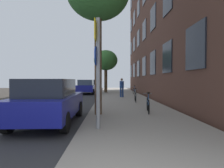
{
  "coord_description": "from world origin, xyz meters",
  "views": [
    {
      "loc": [
        -0.09,
        -1.9,
        1.59
      ],
      "look_at": [
        0.18,
        12.39,
        1.29
      ],
      "focal_mm": 29.67,
      "sensor_mm": 36.0,
      "label": 1
    }
  ],
  "objects_px": {
    "tree_far": "(106,61)",
    "bicycle_2": "(134,91)",
    "bicycle_1": "(135,96)",
    "car_0": "(50,101)",
    "pedestrian_0": "(122,86)",
    "car_1": "(86,87)",
    "car_2": "(92,85)",
    "traffic_light": "(106,73)",
    "bicycle_0": "(148,104)",
    "sign_post": "(97,64)"
  },
  "relations": [
    {
      "from": "tree_far",
      "to": "bicycle_2",
      "type": "height_order",
      "value": "tree_far"
    },
    {
      "from": "bicycle_1",
      "to": "car_0",
      "type": "relative_size",
      "value": 0.41
    },
    {
      "from": "pedestrian_0",
      "to": "car_1",
      "type": "xyz_separation_m",
      "value": [
        -3.7,
        5.21,
        -0.21
      ]
    },
    {
      "from": "car_2",
      "to": "car_1",
      "type": "bearing_deg",
      "value": -90.12
    },
    {
      "from": "traffic_light",
      "to": "car_1",
      "type": "bearing_deg",
      "value": -112.98
    },
    {
      "from": "bicycle_0",
      "to": "pedestrian_0",
      "type": "distance_m",
      "value": 7.68
    },
    {
      "from": "traffic_light",
      "to": "car_1",
      "type": "xyz_separation_m",
      "value": [
        -2.2,
        -5.19,
        -1.69
      ]
    },
    {
      "from": "bicycle_0",
      "to": "car_1",
      "type": "bearing_deg",
      "value": 108.75
    },
    {
      "from": "traffic_light",
      "to": "bicycle_1",
      "type": "bearing_deg",
      "value": -81.05
    },
    {
      "from": "pedestrian_0",
      "to": "car_0",
      "type": "xyz_separation_m",
      "value": [
        -3.29,
        -9.2,
        -0.21
      ]
    },
    {
      "from": "tree_far",
      "to": "bicycle_1",
      "type": "relative_size",
      "value": 3.0
    },
    {
      "from": "sign_post",
      "to": "pedestrian_0",
      "type": "height_order",
      "value": "sign_post"
    },
    {
      "from": "tree_far",
      "to": "pedestrian_0",
      "type": "xyz_separation_m",
      "value": [
        1.48,
        -6.36,
        -2.88
      ]
    },
    {
      "from": "sign_post",
      "to": "bicycle_1",
      "type": "height_order",
      "value": "sign_post"
    },
    {
      "from": "bicycle_2",
      "to": "car_0",
      "type": "distance_m",
      "value": 12.69
    },
    {
      "from": "bicycle_1",
      "to": "pedestrian_0",
      "type": "distance_m",
      "value": 3.59
    },
    {
      "from": "bicycle_0",
      "to": "pedestrian_0",
      "type": "xyz_separation_m",
      "value": [
        -0.65,
        7.63,
        0.57
      ]
    },
    {
      "from": "car_0",
      "to": "car_2",
      "type": "xyz_separation_m",
      "value": [
        -0.39,
        22.54,
        0.0
      ]
    },
    {
      "from": "bicycle_2",
      "to": "pedestrian_0",
      "type": "height_order",
      "value": "pedestrian_0"
    },
    {
      "from": "bicycle_2",
      "to": "car_2",
      "type": "distance_m",
      "value": 11.95
    },
    {
      "from": "tree_far",
      "to": "car_2",
      "type": "distance_m",
      "value": 7.94
    },
    {
      "from": "car_0",
      "to": "pedestrian_0",
      "type": "bearing_deg",
      "value": 70.31
    },
    {
      "from": "bicycle_1",
      "to": "car_2",
      "type": "xyz_separation_m",
      "value": [
        -4.37,
        16.81,
        0.36
      ]
    },
    {
      "from": "bicycle_2",
      "to": "car_1",
      "type": "relative_size",
      "value": 0.41
    },
    {
      "from": "tree_far",
      "to": "car_1",
      "type": "bearing_deg",
      "value": -152.61
    },
    {
      "from": "traffic_light",
      "to": "car_1",
      "type": "distance_m",
      "value": 5.88
    },
    {
      "from": "tree_far",
      "to": "traffic_light",
      "type": "bearing_deg",
      "value": 90.4
    },
    {
      "from": "traffic_light",
      "to": "bicycle_1",
      "type": "height_order",
      "value": "traffic_light"
    },
    {
      "from": "tree_far",
      "to": "bicycle_2",
      "type": "bearing_deg",
      "value": -52.28
    },
    {
      "from": "car_2",
      "to": "bicycle_0",
      "type": "bearing_deg",
      "value": -78.31
    },
    {
      "from": "traffic_light",
      "to": "pedestrian_0",
      "type": "xyz_separation_m",
      "value": [
        1.51,
        -10.39,
        -1.48
      ]
    },
    {
      "from": "traffic_light",
      "to": "car_0",
      "type": "relative_size",
      "value": 0.85
    },
    {
      "from": "bicycle_1",
      "to": "car_0",
      "type": "height_order",
      "value": "car_0"
    },
    {
      "from": "traffic_light",
      "to": "pedestrian_0",
      "type": "distance_m",
      "value": 10.6
    },
    {
      "from": "car_2",
      "to": "pedestrian_0",
      "type": "bearing_deg",
      "value": -74.55
    },
    {
      "from": "bicycle_0",
      "to": "bicycle_2",
      "type": "xyz_separation_m",
      "value": [
        0.81,
        10.19,
        0.0
      ]
    },
    {
      "from": "bicycle_0",
      "to": "sign_post",
      "type": "bearing_deg",
      "value": -127.77
    },
    {
      "from": "tree_far",
      "to": "car_0",
      "type": "bearing_deg",
      "value": -96.65
    },
    {
      "from": "tree_far",
      "to": "car_2",
      "type": "height_order",
      "value": "tree_far"
    },
    {
      "from": "bicycle_0",
      "to": "car_2",
      "type": "bearing_deg",
      "value": 101.69
    },
    {
      "from": "car_0",
      "to": "bicycle_2",
      "type": "bearing_deg",
      "value": 68.0
    },
    {
      "from": "tree_far",
      "to": "bicycle_0",
      "type": "xyz_separation_m",
      "value": [
        2.13,
        -13.99,
        -3.45
      ]
    },
    {
      "from": "sign_post",
      "to": "pedestrian_0",
      "type": "distance_m",
      "value": 10.53
    },
    {
      "from": "sign_post",
      "to": "bicycle_1",
      "type": "bearing_deg",
      "value": 72.62
    },
    {
      "from": "car_0",
      "to": "car_1",
      "type": "relative_size",
      "value": 1.03
    },
    {
      "from": "car_0",
      "to": "bicycle_1",
      "type": "bearing_deg",
      "value": 55.26
    },
    {
      "from": "car_1",
      "to": "car_2",
      "type": "distance_m",
      "value": 8.13
    },
    {
      "from": "tree_far",
      "to": "car_0",
      "type": "relative_size",
      "value": 1.23
    },
    {
      "from": "car_0",
      "to": "car_1",
      "type": "xyz_separation_m",
      "value": [
        -0.41,
        14.41,
        -0.0
      ]
    },
    {
      "from": "tree_far",
      "to": "bicycle_0",
      "type": "bearing_deg",
      "value": -81.35
    }
  ]
}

